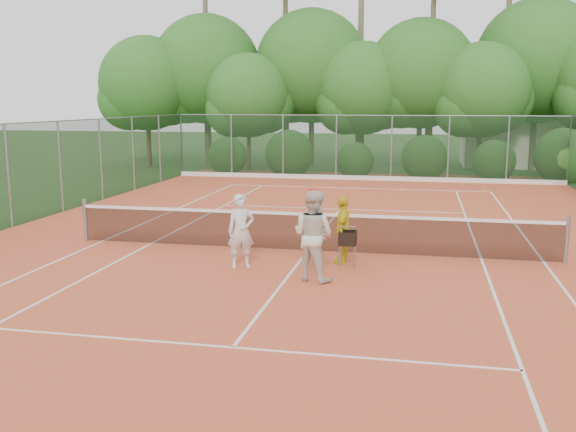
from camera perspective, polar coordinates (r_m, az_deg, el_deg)
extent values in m
plane|color=#234619|center=(15.76, 1.75, -3.22)|extent=(120.00, 120.00, 0.00)
cube|color=#D15630|center=(15.76, 1.75, -3.18)|extent=(18.00, 36.00, 0.02)
cube|color=beige|center=(39.68, 21.07, 6.36)|extent=(8.00, 5.00, 3.00)
cylinder|color=gray|center=(17.65, -17.58, -0.36)|extent=(0.10, 0.10, 1.10)
cylinder|color=gray|center=(15.76, 23.54, -1.95)|extent=(0.10, 0.10, 1.10)
cube|color=black|center=(15.66, 1.76, -1.51)|extent=(11.87, 0.03, 0.86)
cube|color=white|center=(15.57, 1.77, 0.17)|extent=(11.87, 0.04, 0.07)
imported|color=silver|center=(14.11, -4.19, -1.34)|extent=(0.71, 0.61, 1.64)
imported|color=silver|center=(13.07, 2.26, -1.71)|extent=(1.12, 1.02, 1.88)
ellipsoid|color=red|center=(12.91, 2.29, 2.19)|extent=(0.22, 0.22, 0.14)
imported|color=yellow|center=(14.53, 4.90, -1.20)|extent=(0.39, 0.91, 1.55)
cylinder|color=gray|center=(14.05, 4.56, -3.72)|extent=(0.02, 0.02, 0.52)
cylinder|color=gray|center=(14.33, 6.01, -3.47)|extent=(0.02, 0.02, 0.52)
cube|color=black|center=(14.10, 5.32, -1.96)|extent=(0.36, 0.36, 0.31)
sphere|color=#C2D631|center=(26.54, 5.70, 2.31)|extent=(0.07, 0.07, 0.07)
sphere|color=yellow|center=(26.75, 10.05, 2.27)|extent=(0.07, 0.07, 0.07)
sphere|color=yellow|center=(27.50, 17.12, 2.18)|extent=(0.07, 0.07, 0.07)
cube|color=white|center=(27.36, 6.09, 2.47)|extent=(11.03, 0.06, 0.01)
cube|color=white|center=(17.54, -16.20, -2.18)|extent=(0.06, 23.77, 0.01)
cube|color=white|center=(15.79, 21.80, -3.84)|extent=(0.06, 23.77, 0.01)
cube|color=white|center=(16.94, -12.08, -2.42)|extent=(0.06, 23.77, 0.01)
cube|color=white|center=(15.60, 16.82, -3.71)|extent=(0.06, 23.77, 0.01)
cube|color=white|center=(21.97, 4.66, 0.62)|extent=(8.23, 0.06, 0.01)
cube|color=white|center=(9.79, -4.92, -11.56)|extent=(8.23, 0.06, 0.01)
cube|color=white|center=(15.76, 1.75, -3.14)|extent=(0.06, 12.80, 0.01)
cube|color=#19381E|center=(30.30, 6.73, 6.04)|extent=(18.00, 0.02, 3.00)
cylinder|color=gray|center=(32.35, -9.45, 6.23)|extent=(0.07, 0.07, 3.00)
cylinder|color=gray|center=(30.84, 23.70, 5.34)|extent=(0.07, 0.07, 3.00)
cylinder|color=gray|center=(32.35, -9.45, 6.23)|extent=(0.07, 0.07, 3.00)
cylinder|color=gray|center=(30.84, 23.70, 5.34)|extent=(0.07, 0.07, 3.00)
cylinder|color=brown|center=(37.36, -12.29, 7.19)|extent=(0.26, 0.26, 3.75)
sphere|color=#2B5F1F|center=(37.34, -12.45, 11.44)|extent=(5.25, 5.25, 5.25)
cylinder|color=brown|center=(37.65, -7.16, 7.85)|extent=(0.30, 0.30, 4.40)
sphere|color=#2B5F1F|center=(37.67, -7.27, 12.81)|extent=(6.16, 6.16, 6.16)
cylinder|color=brown|center=(34.89, -3.50, 6.75)|extent=(0.22, 0.22, 3.20)
sphere|color=#2B5F1F|center=(34.83, -3.55, 10.64)|extent=(4.48, 4.48, 4.48)
cylinder|color=brown|center=(36.66, 2.10, 7.94)|extent=(0.31, 0.31, 4.50)
sphere|color=#2B5F1F|center=(36.68, 2.13, 13.15)|extent=(6.30, 6.30, 6.30)
cylinder|color=brown|center=(34.80, 6.58, 6.94)|extent=(0.24, 0.24, 3.50)
sphere|color=#2B5F1F|center=(34.76, 6.67, 11.21)|extent=(4.90, 4.90, 4.90)
cylinder|color=brown|center=(35.15, 11.58, 7.33)|extent=(0.28, 0.28, 4.10)
sphere|color=#2B5F1F|center=(35.14, 11.76, 12.27)|extent=(5.74, 5.74, 5.74)
cylinder|color=brown|center=(34.08, 16.63, 6.44)|extent=(0.23, 0.23, 3.40)
sphere|color=#2B5F1F|center=(34.03, 16.84, 10.67)|extent=(4.76, 4.76, 4.76)
cylinder|color=brown|center=(37.10, 20.99, 7.43)|extent=(0.32, 0.32, 4.65)
sphere|color=#2B5F1F|center=(37.14, 21.34, 12.73)|extent=(6.51, 6.51, 6.51)
cone|color=brown|center=(39.31, -7.29, 14.22)|extent=(0.44, 0.44, 13.00)
cone|color=brown|center=(36.96, -0.22, 13.01)|extent=(0.44, 0.44, 11.00)
cone|color=brown|center=(38.48, 6.49, 15.82)|extent=(0.44, 0.44, 15.00)
cone|color=brown|center=(35.64, 12.58, 12.07)|extent=(0.44, 0.44, 10.00)
cone|color=brown|center=(37.93, 18.82, 13.16)|extent=(0.44, 0.44, 12.00)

